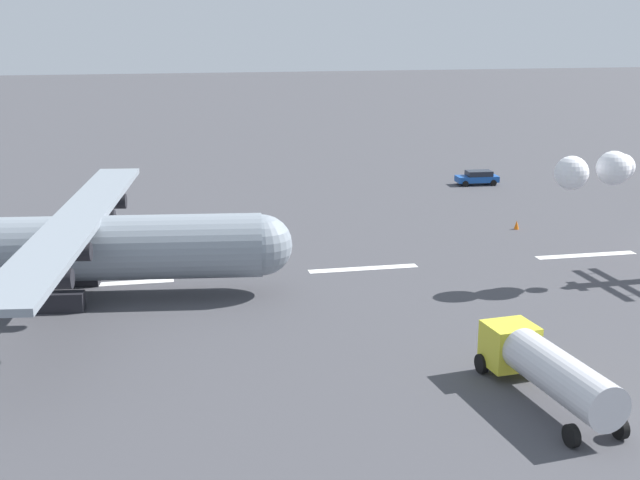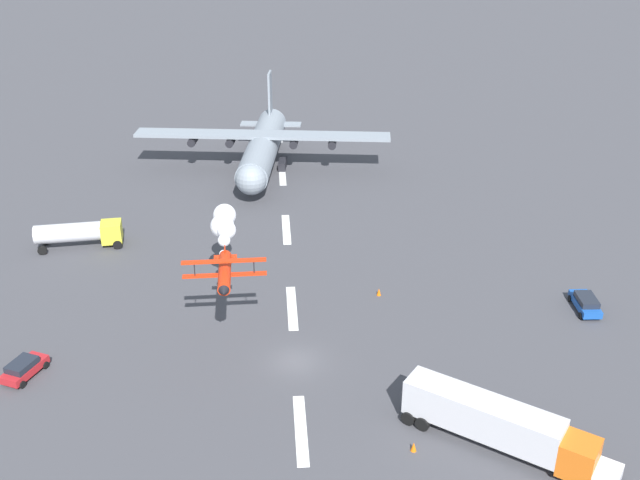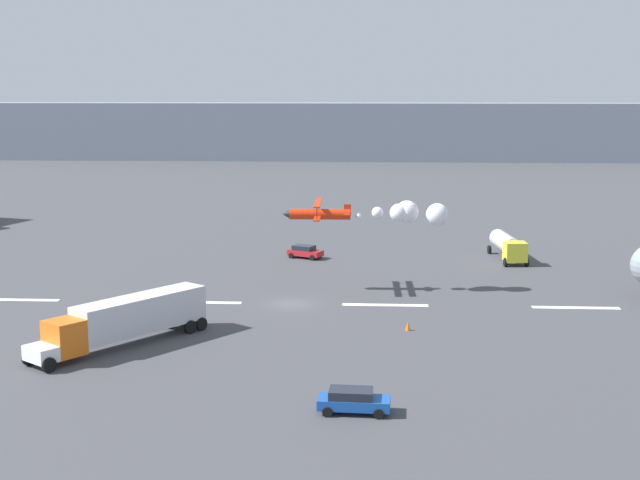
{
  "view_description": "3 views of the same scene",
  "coord_description": "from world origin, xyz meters",
  "px_view_note": "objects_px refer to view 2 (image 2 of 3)",
  "views": [
    {
      "loc": [
        41.05,
        56.41,
        17.62
      ],
      "look_at": [
        29.43,
        0.0,
        2.31
      ],
      "focal_mm": 47.4,
      "sensor_mm": 36.0,
      "label": 1
    },
    {
      "loc": [
        -53.02,
        1.72,
        37.95
      ],
      "look_at": [
        14.43,
        -3.1,
        4.35
      ],
      "focal_mm": 42.23,
      "sensor_mm": 36.0,
      "label": 2
    },
    {
      "loc": [
        7.39,
        -80.47,
        19.99
      ],
      "look_at": [
        2.32,
        5.73,
        5.1
      ],
      "focal_mm": 49.81,
      "sensor_mm": 36.0,
      "label": 3
    }
  ],
  "objects_px": {
    "airport_staff_sedan": "(24,368)",
    "traffic_cone_near": "(414,447)",
    "fuel_tanker_truck": "(80,233)",
    "cargo_transport_plane": "(262,149)",
    "semi_truck_orange": "(501,424)",
    "followme_car_yellow": "(586,303)",
    "traffic_cone_far": "(379,292)",
    "stunt_biplane_red": "(224,233)"
  },
  "relations": [
    {
      "from": "fuel_tanker_truck",
      "to": "stunt_biplane_red",
      "type": "bearing_deg",
      "value": -129.43
    },
    {
      "from": "cargo_transport_plane",
      "to": "fuel_tanker_truck",
      "type": "relative_size",
      "value": 3.69
    },
    {
      "from": "stunt_biplane_red",
      "to": "traffic_cone_near",
      "type": "relative_size",
      "value": 21.8
    },
    {
      "from": "stunt_biplane_red",
      "to": "fuel_tanker_truck",
      "type": "distance_m",
      "value": 22.55
    },
    {
      "from": "cargo_transport_plane",
      "to": "traffic_cone_near",
      "type": "xyz_separation_m",
      "value": [
        -56.07,
        -10.75,
        -3.1
      ]
    },
    {
      "from": "fuel_tanker_truck",
      "to": "followme_car_yellow",
      "type": "height_order",
      "value": "fuel_tanker_truck"
    },
    {
      "from": "cargo_transport_plane",
      "to": "fuel_tanker_truck",
      "type": "height_order",
      "value": "cargo_transport_plane"
    },
    {
      "from": "stunt_biplane_red",
      "to": "traffic_cone_far",
      "type": "bearing_deg",
      "value": -86.29
    },
    {
      "from": "fuel_tanker_truck",
      "to": "airport_staff_sedan",
      "type": "distance_m",
      "value": 23.84
    },
    {
      "from": "followme_car_yellow",
      "to": "airport_staff_sedan",
      "type": "relative_size",
      "value": 1.03
    },
    {
      "from": "traffic_cone_near",
      "to": "fuel_tanker_truck",
      "type": "bearing_deg",
      "value": 41.47
    },
    {
      "from": "followme_car_yellow",
      "to": "stunt_biplane_red",
      "type": "bearing_deg",
      "value": 84.61
    },
    {
      "from": "followme_car_yellow",
      "to": "traffic_cone_far",
      "type": "height_order",
      "value": "followme_car_yellow"
    },
    {
      "from": "cargo_transport_plane",
      "to": "semi_truck_orange",
      "type": "distance_m",
      "value": 58.7
    },
    {
      "from": "semi_truck_orange",
      "to": "fuel_tanker_truck",
      "type": "bearing_deg",
      "value": 46.61
    },
    {
      "from": "stunt_biplane_red",
      "to": "traffic_cone_far",
      "type": "relative_size",
      "value": 21.8
    },
    {
      "from": "cargo_transport_plane",
      "to": "fuel_tanker_truck",
      "type": "distance_m",
      "value": 29.24
    },
    {
      "from": "semi_truck_orange",
      "to": "followme_car_yellow",
      "type": "relative_size",
      "value": 3.1
    },
    {
      "from": "cargo_transport_plane",
      "to": "followme_car_yellow",
      "type": "height_order",
      "value": "cargo_transport_plane"
    },
    {
      "from": "fuel_tanker_truck",
      "to": "traffic_cone_far",
      "type": "relative_size",
      "value": 12.65
    },
    {
      "from": "followme_car_yellow",
      "to": "cargo_transport_plane",
      "type": "bearing_deg",
      "value": 38.74
    },
    {
      "from": "airport_staff_sedan",
      "to": "traffic_cone_near",
      "type": "xyz_separation_m",
      "value": [
        -11.14,
        -30.57,
        -0.44
      ]
    },
    {
      "from": "cargo_transport_plane",
      "to": "airport_staff_sedan",
      "type": "distance_m",
      "value": 49.19
    },
    {
      "from": "fuel_tanker_truck",
      "to": "traffic_cone_far",
      "type": "xyz_separation_m",
      "value": [
        -12.84,
        -31.51,
        -1.37
      ]
    },
    {
      "from": "semi_truck_orange",
      "to": "fuel_tanker_truck",
      "type": "relative_size",
      "value": 1.5
    },
    {
      "from": "airport_staff_sedan",
      "to": "traffic_cone_far",
      "type": "xyz_separation_m",
      "value": [
        10.97,
        -31.19,
        -0.44
      ]
    },
    {
      "from": "airport_staff_sedan",
      "to": "fuel_tanker_truck",
      "type": "bearing_deg",
      "value": 0.78
    },
    {
      "from": "airport_staff_sedan",
      "to": "traffic_cone_near",
      "type": "height_order",
      "value": "airport_staff_sedan"
    },
    {
      "from": "stunt_biplane_red",
      "to": "airport_staff_sedan",
      "type": "height_order",
      "value": "stunt_biplane_red"
    },
    {
      "from": "cargo_transport_plane",
      "to": "stunt_biplane_red",
      "type": "height_order",
      "value": "cargo_transport_plane"
    },
    {
      "from": "stunt_biplane_red",
      "to": "airport_staff_sedan",
      "type": "distance_m",
      "value": 20.49
    },
    {
      "from": "stunt_biplane_red",
      "to": "traffic_cone_far",
      "type": "height_order",
      "value": "stunt_biplane_red"
    },
    {
      "from": "traffic_cone_near",
      "to": "traffic_cone_far",
      "type": "bearing_deg",
      "value": -1.6
    },
    {
      "from": "followme_car_yellow",
      "to": "airport_staff_sedan",
      "type": "distance_m",
      "value": 50.87
    },
    {
      "from": "stunt_biplane_red",
      "to": "airport_staff_sedan",
      "type": "bearing_deg",
      "value": 121.33
    },
    {
      "from": "cargo_transport_plane",
      "to": "traffic_cone_far",
      "type": "height_order",
      "value": "cargo_transport_plane"
    },
    {
      "from": "airport_staff_sedan",
      "to": "followme_car_yellow",
      "type": "bearing_deg",
      "value": -82.3
    },
    {
      "from": "semi_truck_orange",
      "to": "traffic_cone_near",
      "type": "bearing_deg",
      "value": 88.99
    },
    {
      "from": "cargo_transport_plane",
      "to": "traffic_cone_far",
      "type": "relative_size",
      "value": 46.69
    },
    {
      "from": "fuel_tanker_truck",
      "to": "followme_car_yellow",
      "type": "bearing_deg",
      "value": -108.53
    },
    {
      "from": "cargo_transport_plane",
      "to": "traffic_cone_far",
      "type": "bearing_deg",
      "value": -161.49
    },
    {
      "from": "fuel_tanker_truck",
      "to": "traffic_cone_near",
      "type": "relative_size",
      "value": 12.65
    }
  ]
}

